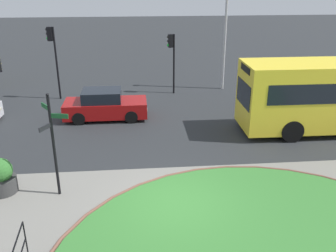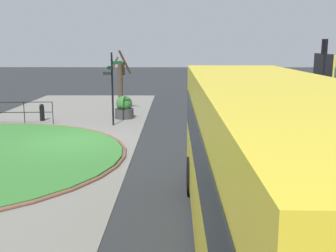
{
  "view_description": "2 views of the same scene",
  "coord_description": "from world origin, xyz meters",
  "px_view_note": "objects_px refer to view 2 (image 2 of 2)",
  "views": [
    {
      "loc": [
        -1.12,
        -10.09,
        6.83
      ],
      "look_at": [
        0.21,
        4.28,
        1.01
      ],
      "focal_mm": 39.88,
      "sensor_mm": 36.0,
      "label": 1
    },
    {
      "loc": [
        15.91,
        3.91,
        3.83
      ],
      "look_at": [
        1.91,
        3.74,
        1.09
      ],
      "focal_mm": 43.77,
      "sensor_mm": 36.0,
      "label": 2
    }
  ],
  "objects_px": {
    "car_near_lane": "(265,116)",
    "traffic_light_far": "(324,61)",
    "planter_near_signpost": "(124,108)",
    "bollard_foreground": "(42,112)",
    "car_far_lane": "(236,97)",
    "billboard_left": "(323,70)",
    "bus_yellow": "(269,169)",
    "street_tree_bare": "(121,82)",
    "signpost_directional": "(112,84)"
  },
  "relations": [
    {
      "from": "billboard_left",
      "to": "bollard_foreground",
      "type": "bearing_deg",
      "value": -62.66
    },
    {
      "from": "traffic_light_far",
      "to": "street_tree_bare",
      "type": "relative_size",
      "value": 1.16
    },
    {
      "from": "bus_yellow",
      "to": "billboard_left",
      "type": "height_order",
      "value": "billboard_left"
    },
    {
      "from": "billboard_left",
      "to": "planter_near_signpost",
      "type": "relative_size",
      "value": 3.81
    },
    {
      "from": "bollard_foreground",
      "to": "car_far_lane",
      "type": "height_order",
      "value": "car_far_lane"
    },
    {
      "from": "car_far_lane",
      "to": "bus_yellow",
      "type": "bearing_deg",
      "value": -6.79
    },
    {
      "from": "signpost_directional",
      "to": "billboard_left",
      "type": "distance_m",
      "value": 15.2
    },
    {
      "from": "signpost_directional",
      "to": "car_far_lane",
      "type": "height_order",
      "value": "signpost_directional"
    },
    {
      "from": "car_near_lane",
      "to": "planter_near_signpost",
      "type": "xyz_separation_m",
      "value": [
        -3.04,
        -6.82,
        -0.13
      ]
    },
    {
      "from": "bollard_foreground",
      "to": "car_far_lane",
      "type": "distance_m",
      "value": 11.95
    },
    {
      "from": "bus_yellow",
      "to": "car_far_lane",
      "type": "height_order",
      "value": "bus_yellow"
    },
    {
      "from": "signpost_directional",
      "to": "car_near_lane",
      "type": "height_order",
      "value": "signpost_directional"
    },
    {
      "from": "bollard_foreground",
      "to": "street_tree_bare",
      "type": "xyz_separation_m",
      "value": [
        -3.32,
        3.7,
        1.26
      ]
    },
    {
      "from": "traffic_light_far",
      "to": "planter_near_signpost",
      "type": "bearing_deg",
      "value": 96.98
    },
    {
      "from": "bus_yellow",
      "to": "car_far_lane",
      "type": "relative_size",
      "value": 2.56
    },
    {
      "from": "signpost_directional",
      "to": "billboard_left",
      "type": "xyz_separation_m",
      "value": [
        -7.95,
        12.95,
        0.22
      ]
    },
    {
      "from": "bollard_foreground",
      "to": "bus_yellow",
      "type": "bearing_deg",
      "value": 30.9
    },
    {
      "from": "bus_yellow",
      "to": "car_near_lane",
      "type": "bearing_deg",
      "value": -11.93
    },
    {
      "from": "bollard_foreground",
      "to": "traffic_light_far",
      "type": "height_order",
      "value": "traffic_light_far"
    },
    {
      "from": "signpost_directional",
      "to": "traffic_light_far",
      "type": "xyz_separation_m",
      "value": [
        -1.94,
        10.78,
        1.04
      ]
    },
    {
      "from": "bollard_foreground",
      "to": "traffic_light_far",
      "type": "distance_m",
      "value": 14.89
    },
    {
      "from": "bus_yellow",
      "to": "billboard_left",
      "type": "bearing_deg",
      "value": -21.53
    },
    {
      "from": "bollard_foreground",
      "to": "street_tree_bare",
      "type": "bearing_deg",
      "value": 131.85
    },
    {
      "from": "bus_yellow",
      "to": "planter_near_signpost",
      "type": "distance_m",
      "value": 15.5
    },
    {
      "from": "bollard_foreground",
      "to": "street_tree_bare",
      "type": "relative_size",
      "value": 0.25
    },
    {
      "from": "signpost_directional",
      "to": "car_near_lane",
      "type": "relative_size",
      "value": 0.85
    },
    {
      "from": "bollard_foreground",
      "to": "car_near_lane",
      "type": "height_order",
      "value": "car_near_lane"
    },
    {
      "from": "signpost_directional",
      "to": "bus_yellow",
      "type": "xyz_separation_m",
      "value": [
        12.92,
        4.58,
        -0.26
      ]
    },
    {
      "from": "planter_near_signpost",
      "to": "car_near_lane",
      "type": "bearing_deg",
      "value": 66.02
    },
    {
      "from": "car_near_lane",
      "to": "billboard_left",
      "type": "bearing_deg",
      "value": 147.25
    },
    {
      "from": "bollard_foreground",
      "to": "car_near_lane",
      "type": "bearing_deg",
      "value": 78.26
    },
    {
      "from": "car_near_lane",
      "to": "street_tree_bare",
      "type": "xyz_separation_m",
      "value": [
        -5.61,
        -7.31,
        1.03
      ]
    },
    {
      "from": "car_far_lane",
      "to": "bollard_foreground",
      "type": "bearing_deg",
      "value": -64.46
    },
    {
      "from": "bus_yellow",
      "to": "billboard_left",
      "type": "relative_size",
      "value": 2.29
    },
    {
      "from": "signpost_directional",
      "to": "billboard_left",
      "type": "height_order",
      "value": "signpost_directional"
    },
    {
      "from": "car_near_lane",
      "to": "traffic_light_far",
      "type": "relative_size",
      "value": 1.0
    },
    {
      "from": "car_far_lane",
      "to": "street_tree_bare",
      "type": "bearing_deg",
      "value": -75.59
    },
    {
      "from": "bus_yellow",
      "to": "car_near_lane",
      "type": "height_order",
      "value": "bus_yellow"
    },
    {
      "from": "billboard_left",
      "to": "street_tree_bare",
      "type": "height_order",
      "value": "street_tree_bare"
    },
    {
      "from": "billboard_left",
      "to": "car_near_lane",
      "type": "bearing_deg",
      "value": -27.23
    },
    {
      "from": "traffic_light_far",
      "to": "bus_yellow",
      "type": "bearing_deg",
      "value": 164.33
    },
    {
      "from": "bus_yellow",
      "to": "traffic_light_far",
      "type": "relative_size",
      "value": 2.59
    },
    {
      "from": "car_near_lane",
      "to": "planter_near_signpost",
      "type": "relative_size",
      "value": 3.35
    },
    {
      "from": "signpost_directional",
      "to": "car_far_lane",
      "type": "relative_size",
      "value": 0.83
    },
    {
      "from": "car_far_lane",
      "to": "billboard_left",
      "type": "relative_size",
      "value": 0.9
    },
    {
      "from": "billboard_left",
      "to": "street_tree_bare",
      "type": "xyz_separation_m",
      "value": [
        3.44,
        -13.11,
        -0.51
      ]
    },
    {
      "from": "traffic_light_far",
      "to": "street_tree_bare",
      "type": "height_order",
      "value": "traffic_light_far"
    },
    {
      "from": "billboard_left",
      "to": "planter_near_signpost",
      "type": "height_order",
      "value": "billboard_left"
    },
    {
      "from": "traffic_light_far",
      "to": "planter_near_signpost",
      "type": "relative_size",
      "value": 3.37
    },
    {
      "from": "bus_yellow",
      "to": "traffic_light_far",
      "type": "distance_m",
      "value": 16.15
    }
  ]
}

